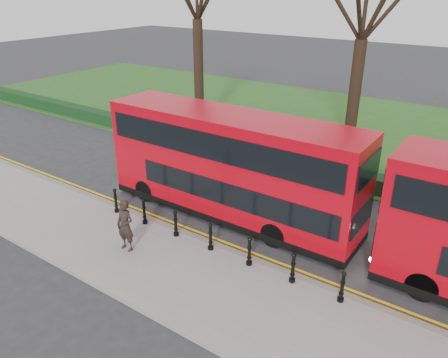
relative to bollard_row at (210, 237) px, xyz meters
The scene contains 10 objects.
ground 1.96m from the bollard_row, 132.97° to the left, with size 120.00×120.00×0.00m, color #28282B.
pavement 2.15m from the bollard_row, 127.32° to the right, with size 60.00×4.00×0.15m, color gray.
kerb 1.43m from the bollard_row, 164.45° to the left, with size 60.00×0.25×0.16m, color slate.
grass_verge 16.41m from the bollard_row, 94.40° to the left, with size 60.00×18.00×0.06m, color #23501A.
hedge 8.25m from the bollard_row, 98.77° to the left, with size 60.00×0.90×0.80m, color black.
yellow_line_outer 1.56m from the bollard_row, 152.67° to the left, with size 60.00×0.10×0.01m, color yellow.
yellow_line_inner 1.65m from the bollard_row, 145.95° to the left, with size 60.00×0.10×0.01m, color yellow.
bollard_row is the anchor object (origin of this frame).
bus_lead 3.24m from the bollard_row, 110.08° to the left, with size 10.64×2.44×4.23m.
pedestrian 2.97m from the bollard_row, 145.58° to the right, with size 0.69×0.45×1.90m, color black.
Camera 1 is at (9.07, -11.74, 8.82)m, focal length 35.00 mm.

